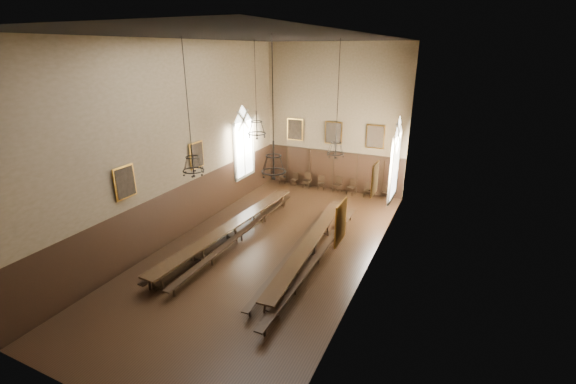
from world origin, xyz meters
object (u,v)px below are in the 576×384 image
Objects in this scene: table_left at (232,232)px; chair_0 at (282,179)px; bench_right_outer at (319,257)px; chair_1 at (294,182)px; chair_2 at (307,183)px; chair_7 at (385,194)px; chandelier_back_left at (257,128)px; chair_4 at (337,187)px; chair_3 at (321,186)px; chair_5 at (351,190)px; chair_6 at (367,193)px; chandelier_back_right at (336,146)px; bench_left_outer at (224,232)px; bench_right_inner at (293,253)px; chandelier_front_right at (274,163)px; bench_left_inner at (242,235)px; table_right at (310,248)px.

chair_0 is at bearing 99.31° from table_left.
chair_1 reaches higher than bench_right_outer.
chair_7 is (5.10, 0.08, -0.02)m from chair_2.
chair_4 is at bearing 65.02° from chandelier_back_left.
chair_3 is 2.02m from chair_5.
chair_0 is at bearing 175.74° from chair_6.
chandelier_back_right reaches higher than chair_5.
chair_4 is 1.11× the size of chair_6.
chair_0 is at bearing -166.63° from chair_5.
chair_0 is 0.20× the size of chandelier_back_right.
bench_right_inner is at bearing -5.42° from bench_left_outer.
chair_6 is 1.09m from chair_7.
chair_1 is at bearing 129.21° from chandelier_back_right.
bench_right_inner is at bearing -94.57° from chair_3.
chandelier_front_right is (0.44, -11.47, 4.81)m from chair_5.
bench_right_inner is 0.86× the size of bench_right_outer.
chair_4 is (2.02, 8.34, 0.01)m from bench_left_inner.
chair_4 is (3.90, -0.04, 0.00)m from chair_0.
chair_5 reaches higher than chair_7.
chair_4 is 1.95m from chair_6.
chair_0 is 13.59m from chandelier_front_right.
chair_5 is (3.43, 8.38, -0.10)m from table_left.
chair_2 reaches higher than bench_left_outer.
bench_right_outer is 7.22m from chandelier_back_left.
bench_left_inner is 8.59m from chair_4.
chair_2 is 0.20× the size of chandelier_back_right.
chandelier_front_right is (1.36, -11.53, 4.81)m from chair_4.
table_left is at bearing -144.53° from chandelier_back_right.
bench_left_inner is 8.59m from chair_0.
chair_6 reaches higher than chair_1.
table_right is at bearing -77.32° from chair_0.
bench_left_inner is 10.22× the size of chair_2.
table_left is 12.20× the size of chair_1.
chair_4 is (2.51, 8.44, -0.10)m from table_left.
chandelier_front_right reaches higher than table_left.
chair_7 is at bearing 16.84° from chair_4.
chair_0 reaches higher than chair_3.
table_left is 10.24× the size of chair_2.
chandelier_back_left is (-0.53, -5.55, 4.58)m from chair_2.
bench_right_inner is 9.09× the size of chair_5.
chandelier_back_left is 0.89× the size of chandelier_back_right.
chair_4 reaches higher than table_left.
bench_right_inner is 9.82× the size of chair_3.
chandelier_back_left is at bearing 145.62° from bench_right_outer.
table_right reaches higher than bench_left_outer.
table_right is 9.33× the size of chair_2.
chair_2 reaches higher than chair_6.
bench_left_outer is at bearing 176.21° from bench_right_outer.
table_right is at bearing -33.91° from chandelier_back_left.
chair_2 is 1.01× the size of chair_4.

